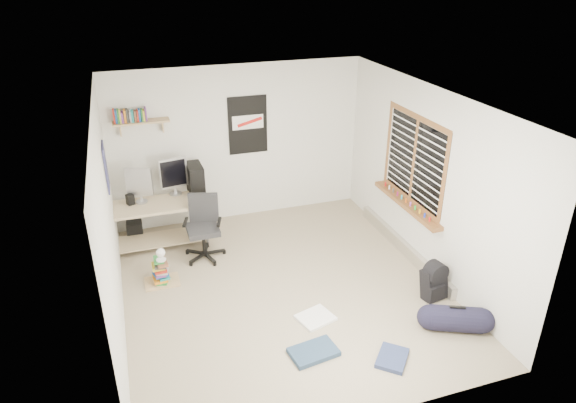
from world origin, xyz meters
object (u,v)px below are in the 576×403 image
object	(u,v)px
duffel_bag	(456,320)
book_stack	(161,273)
backpack	(434,284)
desk	(160,223)
office_chair	(203,227)

from	to	relation	value
duffel_bag	book_stack	bearing A→B (deg)	171.48
backpack	duffel_bag	xyz separation A→B (m)	(-0.11, -0.63, -0.06)
desk	book_stack	distance (m)	1.04
office_chair	book_stack	distance (m)	0.87
duffel_bag	office_chair	bearing A→B (deg)	159.29
desk	office_chair	bearing A→B (deg)	-28.38
duffel_bag	book_stack	distance (m)	3.74
backpack	book_stack	bearing A→B (deg)	146.33
office_chair	book_stack	size ratio (longest dim) A/B	2.30
book_stack	duffel_bag	bearing A→B (deg)	-33.24
backpack	desk	bearing A→B (deg)	132.22
book_stack	desk	bearing A→B (deg)	84.17
desk	backpack	xyz separation A→B (m)	(3.14, -2.43, -0.16)
desk	duffel_bag	size ratio (longest dim) A/B	2.39
backpack	duffel_bag	world-z (taller)	duffel_bag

